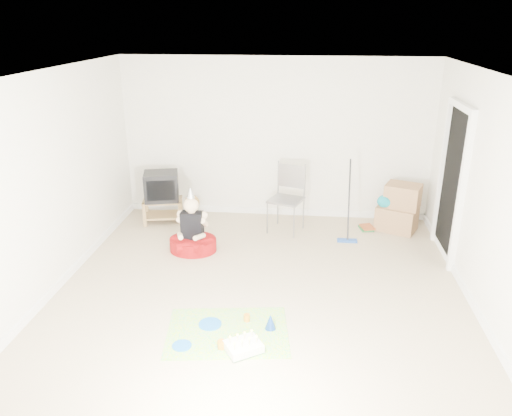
# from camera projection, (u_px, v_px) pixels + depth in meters

# --- Properties ---
(ground) EXTENTS (5.00, 5.00, 0.00)m
(ground) POSITION_uv_depth(u_px,v_px,m) (261.00, 287.00, 6.22)
(ground) COLOR #C7B28F
(ground) RESTS_ON ground
(doorway_recess) EXTENTS (0.02, 0.90, 2.05)m
(doorway_recess) POSITION_uv_depth(u_px,v_px,m) (452.00, 185.00, 6.72)
(doorway_recess) COLOR black
(doorway_recess) RESTS_ON ground
(tv_stand) EXTENTS (0.69, 0.50, 0.39)m
(tv_stand) POSITION_uv_depth(u_px,v_px,m) (163.00, 208.00, 8.11)
(tv_stand) COLOR #9C7846
(tv_stand) RESTS_ON ground
(crt_tv) EXTENTS (0.62, 0.55, 0.46)m
(crt_tv) POSITION_uv_depth(u_px,v_px,m) (161.00, 186.00, 7.98)
(crt_tv) COLOR black
(crt_tv) RESTS_ON tv_stand
(folding_chair) EXTENTS (0.60, 0.59, 1.06)m
(folding_chair) POSITION_uv_depth(u_px,v_px,m) (286.00, 200.00, 7.68)
(folding_chair) COLOR gray
(folding_chair) RESTS_ON ground
(cardboard_boxes) EXTENTS (0.73, 0.65, 0.75)m
(cardboard_boxes) POSITION_uv_depth(u_px,v_px,m) (399.00, 208.00, 7.78)
(cardboard_boxes) COLOR #9F744D
(cardboard_boxes) RESTS_ON ground
(floor_mop) EXTENTS (0.30, 0.40, 1.18)m
(floor_mop) POSITION_uv_depth(u_px,v_px,m) (348.00, 225.00, 7.38)
(floor_mop) COLOR #2351B2
(floor_mop) RESTS_ON ground
(book_pile) EXTENTS (0.25, 0.28, 0.05)m
(book_pile) POSITION_uv_depth(u_px,v_px,m) (367.00, 228.00, 7.91)
(book_pile) COLOR #226731
(book_pile) RESTS_ON ground
(seated_woman) EXTENTS (0.69, 0.69, 0.97)m
(seated_woman) POSITION_uv_depth(u_px,v_px,m) (193.00, 237.00, 7.12)
(seated_woman) COLOR maroon
(seated_woman) RESTS_ON ground
(party_mat) EXTENTS (1.40, 1.09, 0.01)m
(party_mat) POSITION_uv_depth(u_px,v_px,m) (228.00, 332.00, 5.33)
(party_mat) COLOR #FF35A0
(party_mat) RESTS_ON ground
(birthday_cake) EXTENTS (0.44, 0.42, 0.16)m
(birthday_cake) POSITION_uv_depth(u_px,v_px,m) (243.00, 347.00, 5.01)
(birthday_cake) COLOR white
(birthday_cake) RESTS_ON party_mat
(blue_plate_near) EXTENTS (0.34, 0.34, 0.01)m
(blue_plate_near) POSITION_uv_depth(u_px,v_px,m) (210.00, 324.00, 5.45)
(blue_plate_near) COLOR blue
(blue_plate_near) RESTS_ON party_mat
(blue_plate_far) EXTENTS (0.27, 0.27, 0.01)m
(blue_plate_far) POSITION_uv_depth(u_px,v_px,m) (182.00, 346.00, 5.09)
(blue_plate_far) COLOR blue
(blue_plate_far) RESTS_ON party_mat
(orange_cup_near) EXTENTS (0.07, 0.07, 0.08)m
(orange_cup_near) POSITION_uv_depth(u_px,v_px,m) (247.00, 318.00, 5.50)
(orange_cup_near) COLOR orange
(orange_cup_near) RESTS_ON party_mat
(orange_cup_far) EXTENTS (0.10, 0.10, 0.09)m
(orange_cup_far) POSITION_uv_depth(u_px,v_px,m) (221.00, 345.00, 5.04)
(orange_cup_far) COLOR orange
(orange_cup_far) RESTS_ON party_mat
(blue_party_hat) EXTENTS (0.13, 0.13, 0.18)m
(blue_party_hat) POSITION_uv_depth(u_px,v_px,m) (270.00, 322.00, 5.35)
(blue_party_hat) COLOR #1741A1
(blue_party_hat) RESTS_ON party_mat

